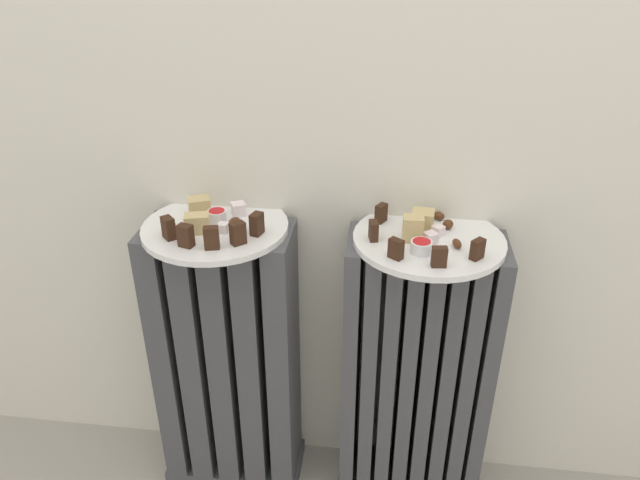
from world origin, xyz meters
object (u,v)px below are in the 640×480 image
at_px(plate_left, 215,227).
at_px(jam_bowl_right, 421,246).
at_px(jam_bowl_left, 217,215).
at_px(radiator_right, 415,378).
at_px(plate_right, 429,240).
at_px(fork, 196,225).
at_px(radiator_left, 228,363).

height_order(plate_left, jam_bowl_right, jam_bowl_right).
xyz_separation_m(plate_left, jam_bowl_left, (0.00, 0.02, 0.02)).
height_order(radiator_right, jam_bowl_left, jam_bowl_left).
height_order(radiator_right, plate_right, plate_right).
distance_m(radiator_right, plate_left, 0.53).
xyz_separation_m(radiator_right, jam_bowl_left, (-0.41, 0.02, 0.35)).
distance_m(plate_right, jam_bowl_left, 0.41).
bearing_deg(fork, plate_right, 1.33).
bearing_deg(jam_bowl_left, radiator_right, -2.11).
xyz_separation_m(radiator_left, jam_bowl_left, (0.00, 0.02, 0.35)).
distance_m(plate_right, fork, 0.44).
relative_size(plate_right, fork, 3.12).
relative_size(radiator_right, jam_bowl_right, 16.81).
bearing_deg(jam_bowl_left, fork, -143.66).
xyz_separation_m(radiator_right, plate_left, (-0.41, -0.00, 0.34)).
bearing_deg(fork, plate_left, 16.86).
xyz_separation_m(jam_bowl_left, jam_bowl_right, (0.39, -0.08, -0.00)).
bearing_deg(plate_left, radiator_right, 0.00).
bearing_deg(jam_bowl_left, jam_bowl_right, -10.88).
distance_m(jam_bowl_right, fork, 0.43).
bearing_deg(fork, jam_bowl_left, 36.34).
bearing_deg(jam_bowl_right, radiator_right, 74.49).
distance_m(radiator_right, jam_bowl_left, 0.54).
relative_size(plate_left, plate_right, 1.00).
xyz_separation_m(radiator_right, plate_right, (0.00, -0.00, 0.34)).
bearing_deg(radiator_left, radiator_right, 0.00).
bearing_deg(plate_left, fork, -163.14).
relative_size(plate_left, jam_bowl_left, 7.55).
bearing_deg(radiator_left, plate_right, -0.00).
relative_size(radiator_left, plate_left, 2.30).
relative_size(plate_left, jam_bowl_right, 7.30).
relative_size(radiator_right, jam_bowl_left, 17.37).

